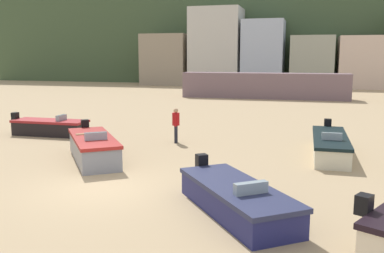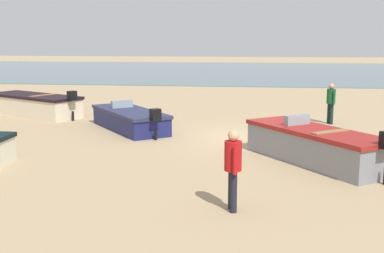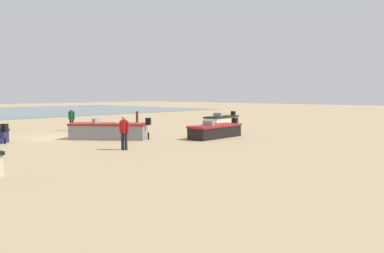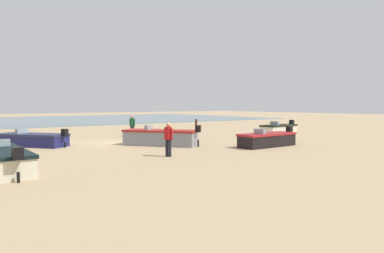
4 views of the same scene
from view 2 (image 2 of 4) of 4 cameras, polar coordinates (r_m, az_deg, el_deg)
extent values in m
plane|color=tan|center=(16.60, 6.22, -1.34)|extent=(160.00, 160.00, 0.00)
cube|color=slate|center=(52.36, 7.06, 6.59)|extent=(80.00, 36.00, 0.06)
cube|color=gray|center=(13.55, 14.35, -2.48)|extent=(3.68, 4.29, 0.82)
cube|color=maroon|center=(13.46, 14.44, -0.53)|extent=(3.80, 4.42, 0.12)
cube|color=#8C9EA8|center=(13.97, 12.34, 0.78)|extent=(0.78, 0.65, 0.28)
cube|color=#9B6D45|center=(13.07, 16.08, -0.70)|extent=(1.07, 0.88, 0.08)
cube|color=navy|center=(18.13, -7.42, 0.62)|extent=(3.63, 4.14, 0.62)
cube|color=#272B4D|center=(18.07, -7.45, 1.78)|extent=(3.75, 4.27, 0.12)
cube|color=black|center=(16.02, -4.37, 1.41)|extent=(0.42, 0.42, 0.40)
cylinder|color=black|center=(16.14, -4.33, -1.08)|extent=(0.14, 0.14, 0.31)
cube|color=#8C9EA8|center=(18.70, -8.32, 2.67)|extent=(0.80, 0.67, 0.28)
cube|color=beige|center=(22.40, -18.18, 2.27)|extent=(4.80, 3.50, 0.81)
cube|color=black|center=(22.35, -18.25, 3.46)|extent=(4.93, 3.62, 0.12)
cube|color=black|center=(20.39, -14.07, 3.56)|extent=(0.40, 0.41, 0.40)
cylinder|color=black|center=(20.50, -13.96, 1.21)|extent=(0.14, 0.14, 0.41)
cube|color=#9A663D|center=(21.88, -17.35, 3.50)|extent=(0.81, 1.24, 0.08)
cylinder|color=black|center=(20.06, 15.96, 1.52)|extent=(0.18, 0.18, 0.82)
cylinder|color=black|center=(19.89, 16.25, 1.44)|extent=(0.18, 0.18, 0.82)
cylinder|color=#144A25|center=(19.88, 16.20, 3.47)|extent=(0.44, 0.44, 0.58)
cylinder|color=#144A25|center=(20.07, 15.88, 3.44)|extent=(0.12, 0.12, 0.54)
cylinder|color=#144A25|center=(19.70, 16.52, 3.28)|extent=(0.12, 0.12, 0.54)
sphere|color=tan|center=(19.84, 16.26, 4.62)|extent=(0.29, 0.29, 0.22)
cylinder|color=black|center=(9.61, 4.73, -7.41)|extent=(0.17, 0.17, 0.82)
cylinder|color=black|center=(9.42, 4.94, -7.78)|extent=(0.17, 0.17, 0.82)
cylinder|color=#B21417|center=(9.32, 4.90, -3.49)|extent=(0.41, 0.41, 0.58)
cylinder|color=#B21417|center=(9.54, 4.66, -3.42)|extent=(0.11, 0.11, 0.54)
cylinder|color=#B21417|center=(9.12, 5.14, -4.06)|extent=(0.11, 0.11, 0.54)
sphere|color=tan|center=(9.24, 4.94, -1.08)|extent=(0.26, 0.26, 0.22)
camera|label=1|loc=(28.29, -5.58, 11.51)|focal=39.79mm
camera|label=3|loc=(12.52, -106.07, -6.05)|focal=35.39mm
camera|label=4|loc=(10.43, -108.87, -8.18)|focal=32.79mm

